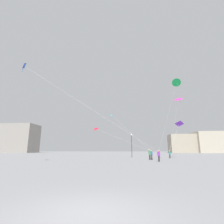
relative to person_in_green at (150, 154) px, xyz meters
The scene contains 16 objects.
ground_plane 25.25m from the person_in_green, 103.79° to the right, with size 300.00×300.00×0.00m, color slate.
person_in_green is the anchor object (origin of this frame).
person_in_blue 3.75m from the person_in_green, 74.47° to the left, with size 0.34×0.34×1.57m.
person_in_purple 4.30m from the person_in_green, 82.44° to the right, with size 0.36×0.36×1.65m.
person_in_teal 7.19m from the person_in_green, 47.04° to the left, with size 0.35×0.35×1.59m.
kite_cobalt_delta 22.25m from the person_in_green, 150.40° to the right, with size 18.74×6.16×11.61m.
kite_crimson_delta 12.47m from the person_in_green, 148.69° to the left, with size 11.73×2.81×5.02m.
kite_magenta_delta 12.71m from the person_in_green, 23.09° to the left, with size 2.69×3.15×10.54m.
kite_cyan_diamond 15.84m from the person_in_green, 120.99° to the left, with size 8.43×8.37×9.11m.
kite_violet_delta 12.06m from the person_in_green, 40.78° to the left, with size 3.89×2.14×6.31m.
kite_emerald_diamond 12.76m from the person_in_green, 72.19° to the right, with size 2.74×4.47×9.73m.
building_left_hall 85.93m from the person_in_green, 135.41° to the left, with size 20.35×12.88×15.22m.
building_centre_hall 69.21m from the person_in_green, 65.20° to the left, with size 14.74×10.92×9.61m.
building_right_hall 78.54m from the person_in_green, 53.19° to the left, with size 25.15×17.80×10.71m.
lamppost_east 10.13m from the person_in_green, 103.79° to the left, with size 0.36×0.36×5.23m.
handbag_beside_flyer 0.92m from the person_in_green, 15.95° to the left, with size 0.32×0.14×0.24m, color black.
Camera 1 is at (0.87, -4.89, 1.71)m, focal length 26.59 mm.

